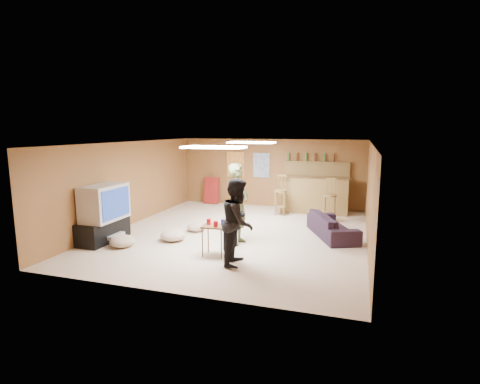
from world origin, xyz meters
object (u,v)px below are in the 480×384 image
(bar_counter, at_px, (314,195))
(person_black, at_px, (238,222))
(tv_body, at_px, (104,202))
(person_olive, at_px, (238,204))
(sofa, at_px, (332,226))
(tray_table, at_px, (215,241))

(bar_counter, distance_m, person_black, 4.98)
(tv_body, xyz_separation_m, person_olive, (2.90, 0.75, 0.00))
(sofa, bearing_deg, tray_table, 110.61)
(tv_body, distance_m, person_black, 3.32)
(tv_body, height_order, sofa, tv_body)
(person_olive, bearing_deg, bar_counter, -10.78)
(person_black, bearing_deg, tray_table, 59.51)
(tv_body, height_order, person_olive, person_olive)
(bar_counter, xyz_separation_m, tray_table, (-1.45, -4.60, -0.24))
(person_black, height_order, sofa, person_black)
(person_olive, distance_m, person_black, 1.26)
(bar_counter, distance_m, tray_table, 4.83)
(sofa, bearing_deg, person_black, 123.14)
(tv_body, xyz_separation_m, bar_counter, (4.15, 4.45, -0.35))
(person_black, bearing_deg, tv_body, 78.09)
(tv_body, height_order, tray_table, tv_body)
(person_olive, height_order, sofa, person_olive)
(tray_table, bearing_deg, bar_counter, 72.54)
(bar_counter, height_order, tray_table, bar_counter)
(tv_body, relative_size, bar_counter, 0.55)
(person_olive, bearing_deg, person_black, -153.99)
(person_olive, height_order, person_black, person_olive)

